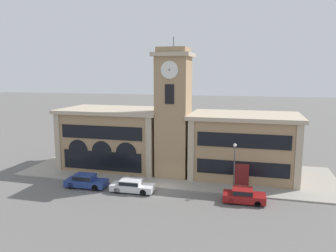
{
  "coord_description": "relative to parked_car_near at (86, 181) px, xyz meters",
  "views": [
    {
      "loc": [
        9.06,
        -32.4,
        12.33
      ],
      "look_at": [
        -0.18,
        3.07,
        6.4
      ],
      "focal_mm": 35.0,
      "sensor_mm": 36.0,
      "label": 1
    }
  ],
  "objects": [
    {
      "name": "clock_tower",
      "position": [
        8.24,
        6.47,
        6.91
      ],
      "size": [
        4.39,
        4.39,
        16.43
      ],
      "color": "#9E7F5B",
      "rests_on": "ground_plane"
    },
    {
      "name": "town_hall_left_wing",
      "position": [
        -0.27,
        8.44,
        3.14
      ],
      "size": [
        13.43,
        8.38,
        7.77
      ],
      "color": "#9E7F5B",
      "rests_on": "ground_plane"
    },
    {
      "name": "parked_car_near",
      "position": [
        0.0,
        0.0,
        0.0
      ],
      "size": [
        4.57,
        1.95,
        1.46
      ],
      "rotation": [
        0.0,
        0.0,
        0.03
      ],
      "color": "navy",
      "rests_on": "ground_plane"
    },
    {
      "name": "ground_plane",
      "position": [
        8.24,
        1.56,
        -0.77
      ],
      "size": [
        300.0,
        300.0,
        0.0
      ],
      "primitive_type": "plane",
      "color": "#605E5B"
    },
    {
      "name": "street_lamp",
      "position": [
        15.7,
        2.35,
        2.79
      ],
      "size": [
        0.36,
        0.36,
        5.1
      ],
      "color": "#4C4C51",
      "rests_on": "sidewalk_kerb"
    },
    {
      "name": "sidewalk_kerb",
      "position": [
        8.24,
        7.94,
        -0.69
      ],
      "size": [
        37.76,
        12.75,
        0.15
      ],
      "color": "gray",
      "rests_on": "ground_plane"
    },
    {
      "name": "parked_car_far",
      "position": [
        16.79,
        0.0,
        -0.05
      ],
      "size": [
        4.07,
        1.99,
        1.38
      ],
      "rotation": [
        0.0,
        0.0,
        0.03
      ],
      "color": "maroon",
      "rests_on": "ground_plane"
    },
    {
      "name": "parked_car_mid",
      "position": [
        5.36,
        0.0,
        -0.07
      ],
      "size": [
        4.59,
        1.97,
        1.31
      ],
      "rotation": [
        0.0,
        0.0,
        0.03
      ],
      "color": "silver",
      "rests_on": "ground_plane"
    },
    {
      "name": "town_hall_right_wing",
      "position": [
        16.44,
        8.45,
        3.05
      ],
      "size": [
        12.82,
        8.38,
        7.57
      ],
      "color": "#9E7F5B",
      "rests_on": "ground_plane"
    }
  ]
}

